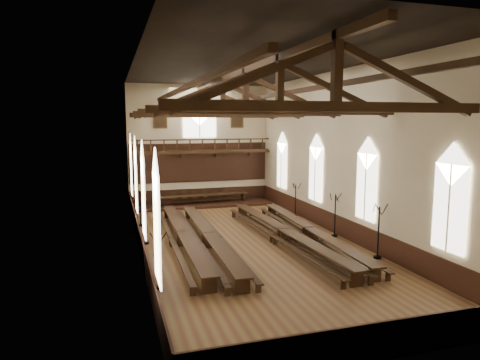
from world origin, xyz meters
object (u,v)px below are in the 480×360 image
object	(u,v)px
candelabrum_left_mid	(146,231)
candelabrum_right_far	(295,206)
high_table	(202,196)
dais	(202,204)
refectory_row_b	(209,236)
candelabrum_left_near	(159,271)
candelabrum_right_mid	(335,223)
candelabrum_right_near	(378,242)
refectory_row_c	(284,232)
candelabrum_left_far	(140,215)
refectory_row_a	(183,235)
refectory_row_d	(310,230)

from	to	relation	value
candelabrum_left_mid	candelabrum_right_far	distance (m)	11.84
high_table	dais	bearing A→B (deg)	-77.66
dais	high_table	bearing A→B (deg)	102.34
candelabrum_right_far	refectory_row_b	bearing A→B (deg)	-144.30
high_table	candelabrum_left_near	distance (m)	17.81
dais	candelabrum_right_mid	size ratio (longest dim) A/B	4.27
high_table	candelabrum_right_mid	world-z (taller)	candelabrum_right_mid
candelabrum_left_near	candelabrum_right_near	distance (m)	11.13
refectory_row_c	candelabrum_right_mid	distance (m)	3.45
candelabrum_left_mid	candelabrum_right_mid	xyz separation A→B (m)	(11.10, -1.67, 0.06)
dais	candelabrum_left_far	xyz separation A→B (m)	(-5.37, -5.67, 0.66)
candelabrum_left_far	candelabrum_left_mid	bearing A→B (deg)	-90.00
dais	candelabrum_left_mid	world-z (taller)	candelabrum_left_mid
candelabrum_right_far	high_table	bearing A→B (deg)	133.67
dais	candelabrum_left_near	world-z (taller)	candelabrum_left_near
refectory_row_a	candelabrum_right_near	xyz separation A→B (m)	(9.08, -5.20, 0.27)
refectory_row_d	candelabrum_left_far	size ratio (longest dim) A/B	5.90
candelabrum_left_mid	candelabrum_left_far	size ratio (longest dim) A/B	0.99
refectory_row_d	candelabrum_right_near	xyz separation A→B (m)	(1.76, -4.14, 0.30)
refectory_row_d	candelabrum_right_near	bearing A→B (deg)	-67.00
high_table	candelabrum_left_near	bearing A→B (deg)	-107.56
candelabrum_left_near	candelabrum_left_mid	world-z (taller)	candelabrum_left_mid
high_table	candelabrum_right_mid	size ratio (longest dim) A/B	2.97
refectory_row_b	candelabrum_left_mid	distance (m)	3.66
candelabrum_right_far	candelabrum_left_far	bearing A→B (deg)	178.30
refectory_row_b	candelabrum_left_far	size ratio (longest dim) A/B	5.94
refectory_row_c	candelabrum_right_near	size ratio (longest dim) A/B	5.32
dais	high_table	xyz separation A→B (m)	(-0.00, 0.00, 0.72)
refectory_row_d	candelabrum_right_near	size ratio (longest dim) A/B	5.16
dais	candelabrum_right_near	distance (m)	17.18
candelabrum_left_near	candelabrum_left_far	xyz separation A→B (m)	(-0.00, 11.31, 0.03)
candelabrum_left_near	candelabrum_right_far	distance (m)	15.61
candelabrum_left_mid	refectory_row_d	bearing A→B (deg)	-11.61
refectory_row_b	refectory_row_d	size ratio (longest dim) A/B	1.01
candelabrum_right_mid	refectory_row_a	bearing A→B (deg)	174.90
refectory_row_b	high_table	world-z (taller)	high_table
refectory_row_a	refectory_row_b	size ratio (longest dim) A/B	1.02
refectory_row_a	candelabrum_right_far	bearing A→B (deg)	28.74
candelabrum_left_far	candelabrum_right_mid	xyz separation A→B (m)	(11.10, -6.12, 0.06)
high_table	candelabrum_right_far	xyz separation A→B (m)	(5.73, -6.00, -0.06)
candelabrum_left_mid	candelabrum_left_far	xyz separation A→B (m)	(-0.00, 4.45, 0.00)
refectory_row_b	refectory_row_c	distance (m)	4.35
refectory_row_b	candelabrum_left_near	distance (m)	6.37
refectory_row_a	candelabrum_left_mid	world-z (taller)	candelabrum_left_mid
candelabrum_right_near	refectory_row_b	bearing A→B (deg)	149.21
candelabrum_right_mid	candelabrum_right_far	bearing A→B (deg)	90.00
high_table	candelabrum_left_near	world-z (taller)	candelabrum_left_near
candelabrum_left_near	candelabrum_right_far	bearing A→B (deg)	44.69
refectory_row_c	candelabrum_right_far	world-z (taller)	candelabrum_right_far
candelabrum_right_near	candelabrum_right_far	world-z (taller)	candelabrum_right_near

